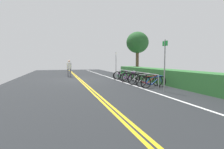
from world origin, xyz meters
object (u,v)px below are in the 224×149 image
object	(u,v)px
pedestrian	(69,67)
sign_post_near	(116,62)
bicycle_6	(142,79)
bicycle_7	(149,81)
bicycle_1	(123,76)
bicycle_8	(154,82)
tree_near_left	(137,43)
bicycle_5	(138,78)
bicycle_2	(129,76)
bicycle_3	(129,77)
bicycle_0	(122,75)
bicycle_4	(134,77)
sign_post_far	(165,61)
bike_rack	(135,74)

from	to	relation	value
pedestrian	sign_post_near	xyz separation A→B (m)	(1.71, 4.14, 0.48)
bicycle_6	bicycle_7	size ratio (longest dim) A/B	1.01
bicycle_1	bicycle_8	size ratio (longest dim) A/B	0.96
tree_near_left	bicycle_5	bearing A→B (deg)	-23.65
bicycle_2	bicycle_3	bearing A→B (deg)	-19.54
bicycle_0	bicycle_6	bearing A→B (deg)	-0.97
bicycle_8	bicycle_7	bearing A→B (deg)	178.24
bicycle_3	bicycle_4	bearing A→B (deg)	12.07
bicycle_4	tree_near_left	bearing A→B (deg)	154.27
bicycle_4	pedestrian	xyz separation A→B (m)	(-5.83, -4.22, 0.57)
sign_post_far	tree_near_left	xyz separation A→B (m)	(-9.81, 2.92, 1.88)
bike_rack	bicycle_3	xyz separation A→B (m)	(-0.63, -0.14, -0.27)
bicycle_4	bicycle_3	bearing A→B (deg)	-167.93
bike_rack	bicycle_4	distance (m)	0.25
sign_post_far	pedestrian	bearing A→B (deg)	-157.71
bicycle_6	bicycle_3	bearing A→B (deg)	-177.83
bicycle_7	pedestrian	size ratio (longest dim) A/B	1.12
bicycle_4	bicycle_6	size ratio (longest dim) A/B	0.96
sign_post_far	tree_near_left	bearing A→B (deg)	163.42
bicycle_7	sign_post_near	distance (m)	6.37
bike_rack	bicycle_7	size ratio (longest dim) A/B	3.68
bike_rack	bicycle_1	distance (m)	2.11
bicycle_1	bicycle_5	distance (m)	2.82
bicycle_6	tree_near_left	xyz separation A→B (m)	(-7.08, 2.82, 3.04)
tree_near_left	sign_post_far	bearing A→B (deg)	-16.58
bicycle_0	bicycle_2	distance (m)	1.35
bike_rack	sign_post_far	xyz separation A→B (m)	(4.08, -0.16, 0.92)
bicycle_7	sign_post_far	xyz separation A→B (m)	(1.93, -0.20, 1.19)
bicycle_0	bicycle_7	size ratio (longest dim) A/B	0.90
bicycle_1	bicycle_3	xyz separation A→B (m)	(1.46, -0.05, 0.01)
bicycle_8	bicycle_0	bearing A→B (deg)	-179.78
bicycle_4	tree_near_left	xyz separation A→B (m)	(-5.74, 2.76, 3.06)
pedestrian	sign_post_far	size ratio (longest dim) A/B	0.63
bicycle_2	pedestrian	size ratio (longest dim) A/B	1.13
bicycle_1	sign_post_near	xyz separation A→B (m)	(-2.03, -0.00, 1.07)
bicycle_2	bicycle_5	world-z (taller)	bicycle_5
bicycle_8	bicycle_3	bearing A→B (deg)	-177.19
bicycle_1	sign_post_far	xyz separation A→B (m)	(6.17, -0.08, 1.20)
bike_rack	bicycle_4	xyz separation A→B (m)	(0.00, -0.01, -0.25)
bicycle_0	bicycle_2	xyz separation A→B (m)	(1.35, 0.11, 0.04)
bicycle_2	sign_post_far	bearing A→B (deg)	-2.90
bicycle_4	sign_post_near	world-z (taller)	sign_post_near
bicycle_2	bicycle_6	size ratio (longest dim) A/B	1.00
bike_rack	bicycle_1	xyz separation A→B (m)	(-2.09, -0.09, -0.28)
tree_near_left	bicycle_4	bearing A→B (deg)	-25.73
bicycle_1	sign_post_near	world-z (taller)	sign_post_near
bicycle_2	bicycle_4	xyz separation A→B (m)	(1.35, -0.12, -0.02)
bicycle_4	bicycle_0	bearing A→B (deg)	179.83
sign_post_near	sign_post_far	bearing A→B (deg)	-0.50
bicycle_2	sign_post_near	bearing A→B (deg)	-175.82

